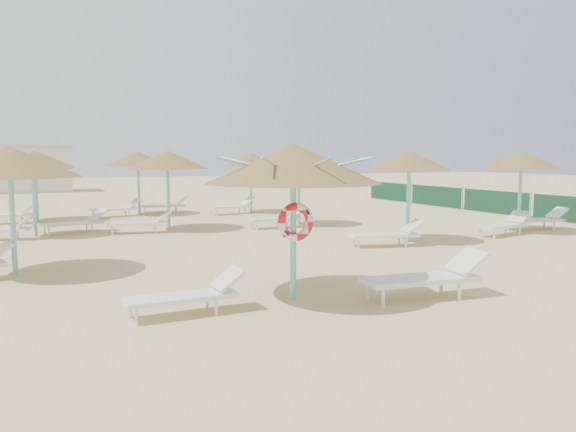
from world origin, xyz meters
name	(u,v)px	position (x,y,z in m)	size (l,w,h in m)	color
ground	(315,300)	(0.00, 0.00, 0.00)	(120.00, 120.00, 0.00)	tan
main_palapa	(293,164)	(-0.33, 0.20, 2.37)	(3.05, 3.05, 2.73)	#72C5C6
lounger_main_a	(189,295)	(-2.26, -0.01, 0.33)	(1.91, 0.63, 0.69)	white
lounger_main_b	(428,277)	(1.87, -0.74, 0.39)	(2.32, 0.91, 0.82)	white
palapa_field	(189,162)	(0.43, 10.28, 2.30)	(19.34, 14.25, 2.72)	#72C5C6
service_hut	(9,169)	(-6.00, 35.00, 1.64)	(8.40, 4.40, 3.25)	silver
windbreak_fence	(496,202)	(14.00, 9.96, 0.50)	(0.08, 19.84, 1.10)	#16432E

